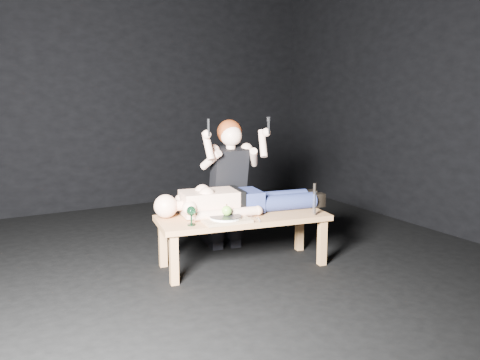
% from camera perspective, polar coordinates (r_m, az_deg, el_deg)
% --- Properties ---
extents(ground, '(5.00, 5.00, 0.00)m').
position_cam_1_polar(ground, '(4.57, -2.67, -9.04)').
color(ground, black).
rests_on(ground, ground).
extents(back_wall, '(5.00, 0.00, 5.00)m').
position_cam_1_polar(back_wall, '(6.65, -12.46, 10.00)').
color(back_wall, black).
rests_on(back_wall, ground).
extents(table, '(1.52, 0.76, 0.45)m').
position_cam_1_polar(table, '(4.35, 0.32, -6.92)').
color(table, '#9F6943').
rests_on(table, ground).
extents(lying_man, '(1.45, 0.64, 0.25)m').
position_cam_1_polar(lying_man, '(4.39, 0.26, -2.00)').
color(lying_man, '#D5AA8A').
rests_on(lying_man, table).
extents(kneeling_woman, '(0.77, 0.84, 1.28)m').
position_cam_1_polar(kneeling_woman, '(4.70, -1.58, -0.38)').
color(kneeling_woman, black).
rests_on(kneeling_woman, ground).
extents(serving_tray, '(0.41, 0.31, 0.02)m').
position_cam_1_polar(serving_tray, '(4.10, -1.68, -4.57)').
color(serving_tray, tan).
rests_on(serving_tray, table).
extents(plate, '(0.28, 0.28, 0.02)m').
position_cam_1_polar(plate, '(4.09, -1.68, -4.28)').
color(plate, white).
rests_on(plate, serving_tray).
extents(apple, '(0.08, 0.08, 0.08)m').
position_cam_1_polar(apple, '(4.10, -1.52, -3.53)').
color(apple, '#69A530').
rests_on(apple, plate).
extents(goblet, '(0.09, 0.09, 0.16)m').
position_cam_1_polar(goblet, '(3.98, -5.58, -4.08)').
color(goblet, black).
rests_on(goblet, table).
extents(fork_flat, '(0.05, 0.15, 0.01)m').
position_cam_1_polar(fork_flat, '(4.02, -3.66, -5.03)').
color(fork_flat, '#B2B2B7').
rests_on(fork_flat, table).
extents(knife_flat, '(0.07, 0.15, 0.01)m').
position_cam_1_polar(knife_flat, '(4.14, 2.18, -4.53)').
color(knife_flat, '#B2B2B7').
rests_on(knife_flat, table).
extents(spoon_flat, '(0.06, 0.15, 0.01)m').
position_cam_1_polar(spoon_flat, '(4.22, 1.26, -4.24)').
color(spoon_flat, '#B2B2B7').
rests_on(spoon_flat, table).
extents(carving_knife, '(0.04, 0.04, 0.28)m').
position_cam_1_polar(carving_knife, '(4.31, 8.49, -2.20)').
color(carving_knife, '#B2B2B7').
rests_on(carving_knife, table).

